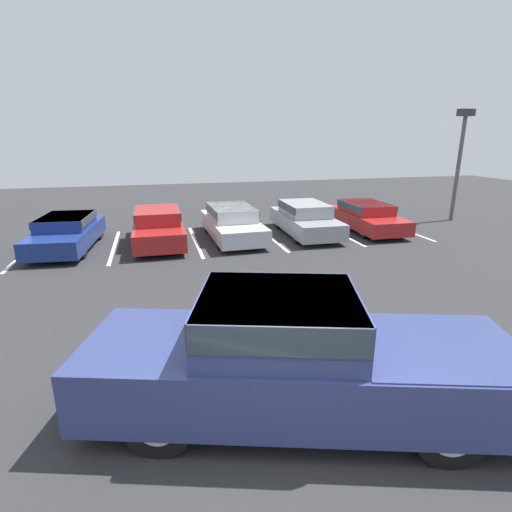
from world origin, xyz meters
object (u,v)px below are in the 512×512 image
(parked_sedan_a, at_px, (67,231))
(parked_sedan_e, at_px, (366,215))
(parked_sedan_b, at_px, (158,225))
(light_post, at_px, (461,150))
(pickup_truck, at_px, (300,358))
(parked_sedan_c, at_px, (232,221))
(parked_sedan_d, at_px, (305,218))

(parked_sedan_a, xyz_separation_m, parked_sedan_e, (11.63, 0.06, -0.01))
(parked_sedan_b, bearing_deg, light_post, 94.26)
(pickup_truck, height_order, parked_sedan_a, pickup_truck)
(pickup_truck, xyz_separation_m, parked_sedan_e, (6.84, 10.33, -0.28))
(parked_sedan_c, height_order, light_post, light_post)
(parked_sedan_a, bearing_deg, pickup_truck, 30.47)
(parked_sedan_e, xyz_separation_m, light_post, (4.97, 0.79, 2.57))
(pickup_truck, xyz_separation_m, parked_sedan_d, (4.08, 10.25, -0.23))
(parked_sedan_e, height_order, light_post, light_post)
(parked_sedan_b, bearing_deg, parked_sedan_e, 91.25)
(pickup_truck, distance_m, parked_sedan_d, 11.04)
(parked_sedan_a, distance_m, parked_sedan_d, 8.87)
(parked_sedan_d, bearing_deg, parked_sedan_e, 93.24)
(parked_sedan_d, bearing_deg, parked_sedan_a, -88.42)
(parked_sedan_d, xyz_separation_m, light_post, (7.73, 0.87, 2.52))
(parked_sedan_a, bearing_deg, parked_sedan_c, 96.00)
(pickup_truck, distance_m, light_post, 16.38)
(parked_sedan_a, distance_m, light_post, 16.82)
(parked_sedan_c, bearing_deg, pickup_truck, -7.58)
(parked_sedan_a, relative_size, parked_sedan_c, 0.96)
(light_post, bearing_deg, parked_sedan_a, -177.05)
(parked_sedan_b, height_order, parked_sedan_d, parked_sedan_b)
(parked_sedan_c, height_order, parked_sedan_e, parked_sedan_c)
(parked_sedan_c, relative_size, parked_sedan_d, 1.04)
(pickup_truck, relative_size, parked_sedan_b, 1.43)
(parked_sedan_b, distance_m, light_post, 13.75)
(parked_sedan_c, bearing_deg, parked_sedan_b, -88.71)
(parked_sedan_c, height_order, parked_sedan_d, parked_sedan_d)
(parked_sedan_a, relative_size, parked_sedan_e, 0.98)
(parked_sedan_c, distance_m, parked_sedan_d, 2.98)
(parked_sedan_a, relative_size, parked_sedan_d, 0.99)
(pickup_truck, height_order, light_post, light_post)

